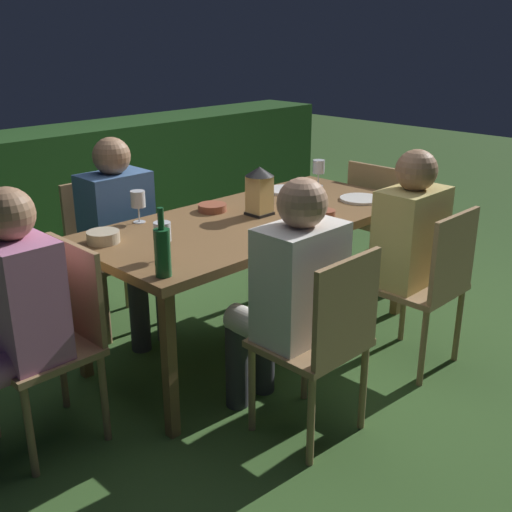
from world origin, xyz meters
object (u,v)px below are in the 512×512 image
at_px(chair_head_near, 56,334).
at_px(wine_glass_c, 138,201).
at_px(person_in_pink, 6,316).
at_px(green_bottle_on_table, 162,251).
at_px(lantern_centerpiece, 259,188).
at_px(chair_side_left_b, 429,282).
at_px(chair_side_left_a, 323,338).
at_px(dining_table, 256,227).
at_px(person_in_cream, 289,291).
at_px(wine_glass_a, 162,234).
at_px(plate_a, 361,199).
at_px(chair_side_right_a, 107,246).
at_px(bowl_bread, 324,214).
at_px(wine_glass_b, 319,168).
at_px(person_in_mustard, 399,245).
at_px(chair_head_far, 381,218).
at_px(person_in_blue, 124,229).
at_px(bowl_salad, 212,207).
at_px(plate_b, 285,190).

xyz_separation_m(chair_head_near, wine_glass_c, (0.71, 0.36, 0.38)).
relative_size(person_in_pink, green_bottle_on_table, 3.96).
bearing_deg(person_in_pink, lantern_centerpiece, 0.60).
bearing_deg(chair_side_left_b, chair_side_left_a, 180.00).
xyz_separation_m(dining_table, person_in_cream, (-0.43, -0.63, -0.06)).
xyz_separation_m(person_in_cream, wine_glass_a, (-0.32, 0.46, 0.23)).
distance_m(wine_glass_a, plate_a, 1.43).
xyz_separation_m(dining_table, chair_side_right_a, (-0.43, 0.82, -0.21)).
xyz_separation_m(green_bottle_on_table, bowl_bread, (1.09, 0.04, -0.08)).
relative_size(chair_side_left_b, green_bottle_on_table, 3.00).
relative_size(chair_head_near, wine_glass_b, 5.15).
xyz_separation_m(dining_table, chair_side_left_b, (0.43, -0.82, -0.21)).
relative_size(chair_side_left_a, chair_head_near, 1.00).
bearing_deg(chair_side_left_b, person_in_mustard, 90.00).
relative_size(chair_side_left_a, bowl_bread, 7.56).
relative_size(chair_head_far, person_in_blue, 0.76).
bearing_deg(person_in_cream, person_in_pink, 147.11).
height_order(chair_side_right_a, wine_glass_a, wine_glass_a).
height_order(chair_side_left_a, lantern_centerpiece, lantern_centerpiece).
bearing_deg(wine_glass_a, person_in_blue, 68.37).
distance_m(wine_glass_c, bowl_salad, 0.44).
xyz_separation_m(wine_glass_c, plate_b, (1.03, -0.10, -0.11)).
relative_size(person_in_pink, bowl_bread, 9.99).
distance_m(plate_a, plate_b, 0.49).
relative_size(chair_side_left_b, wine_glass_a, 5.15).
xyz_separation_m(dining_table, wine_glass_c, (-0.50, 0.36, 0.17)).
relative_size(dining_table, chair_head_near, 2.21).
distance_m(person_in_pink, bowl_salad, 1.34).
height_order(chair_side_right_a, plate_b, chair_side_right_a).
bearing_deg(dining_table, lantern_centerpiece, 19.94).
bearing_deg(person_in_pink, chair_head_near, -0.00).
height_order(chair_side_left_a, plate_b, chair_side_left_a).
bearing_deg(lantern_centerpiece, dining_table, -160.06).
bearing_deg(bowl_bread, person_in_cream, -152.74).
bearing_deg(dining_table, person_in_pink, 180.00).
relative_size(chair_head_near, bowl_salad, 5.46).
height_order(person_in_pink, person_in_blue, same).
bearing_deg(person_in_cream, wine_glass_b, 34.68).
height_order(wine_glass_a, plate_b, wine_glass_a).
xyz_separation_m(chair_head_near, person_in_pink, (-0.20, 0.00, 0.15)).
xyz_separation_m(person_in_pink, plate_a, (2.08, -0.20, 0.12)).
bearing_deg(wine_glass_a, plate_b, 18.87).
xyz_separation_m(wine_glass_a, bowl_bread, (0.97, -0.12, -0.09)).
relative_size(wine_glass_a, bowl_bread, 1.47).
bearing_deg(wine_glass_a, person_in_mustard, -21.21).
bearing_deg(person_in_blue, dining_table, -55.49).
height_order(chair_head_near, chair_side_right_a, same).
height_order(green_bottle_on_table, wine_glass_b, green_bottle_on_table).
xyz_separation_m(chair_side_right_a, wine_glass_c, (-0.07, -0.46, 0.38)).
bearing_deg(person_in_cream, bowl_salad, 68.84).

